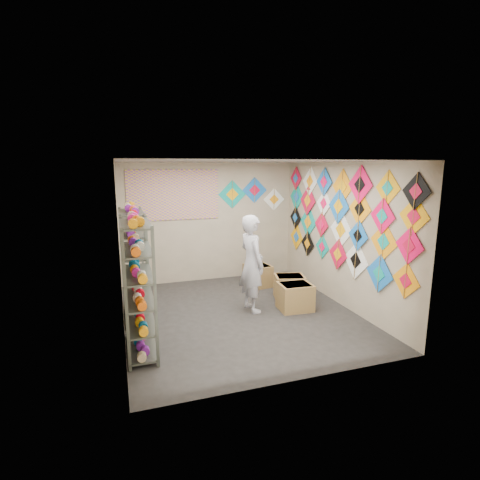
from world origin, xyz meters
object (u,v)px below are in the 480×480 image
object	(u,v)px
shopkeeper	(252,263)
carton_c	(258,275)
carton_b	(289,287)
shelf_rack_front	(138,288)
shelf_rack_back	(134,265)
carton_a	(295,297)

from	to	relation	value
shopkeeper	carton_c	world-z (taller)	shopkeeper
carton_b	carton_c	xyz separation A→B (m)	(-0.31, 0.96, 0.00)
shelf_rack_front	shelf_rack_back	size ratio (longest dim) A/B	1.00
carton_a	carton_b	bearing A→B (deg)	78.01
shelf_rack_back	carton_c	xyz separation A→B (m)	(2.67, 0.96, -0.71)
carton_c	carton_b	bearing A→B (deg)	-80.37
carton_b	carton_a	bearing A→B (deg)	-91.08
shopkeeper	carton_a	bearing A→B (deg)	-114.68
shopkeeper	carton_b	bearing A→B (deg)	-78.22
carton_a	carton_c	xyz separation A→B (m)	(-0.15, 1.53, -0.01)
shelf_rack_back	carton_a	bearing A→B (deg)	-11.27
shelf_rack_front	carton_b	world-z (taller)	shelf_rack_front
carton_a	shopkeeper	bearing A→B (deg)	167.17
shopkeeper	carton_b	xyz separation A→B (m)	(0.93, 0.34, -0.65)
shelf_rack_front	carton_c	bearing A→B (deg)	40.34
shelf_rack_front	carton_b	distance (m)	3.33
shelf_rack_back	carton_b	bearing A→B (deg)	0.15
carton_b	shopkeeper	bearing A→B (deg)	-145.46
shopkeeper	carton_c	distance (m)	1.58
shelf_rack_back	carton_a	xyz separation A→B (m)	(2.82, -0.56, -0.70)
carton_b	carton_c	bearing A→B (deg)	122.58
shelf_rack_front	shopkeeper	distance (m)	2.26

